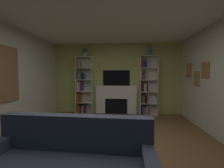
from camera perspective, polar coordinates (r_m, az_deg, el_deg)
ground_plane at (r=2.97m, az=-2.32°, el=-24.77°), size 7.02×7.02×0.00m
wall_back_accent at (r=5.57m, az=1.72°, el=2.05°), size 4.80×0.06×2.59m
ceiling at (r=2.91m, az=-2.44°, el=28.15°), size 4.80×5.97×0.06m
fireplace at (r=5.50m, az=1.61°, el=-5.86°), size 1.57×0.50×1.04m
tv at (r=5.51m, az=1.68°, el=2.31°), size 0.98×0.06×0.56m
bookshelf_left at (r=5.65m, az=-10.95°, el=-1.10°), size 0.62×0.34×2.10m
bookshelf_right at (r=5.49m, az=13.04°, el=-1.31°), size 0.62×0.29×2.10m
potted_plant at (r=5.66m, az=-10.43°, el=11.92°), size 0.21×0.21×0.32m
vase_with_flowers at (r=5.51m, az=13.98°, el=11.85°), size 0.13×0.13×0.46m
coffee_table at (r=2.59m, az=-10.32°, el=-20.96°), size 0.79×0.47×0.39m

